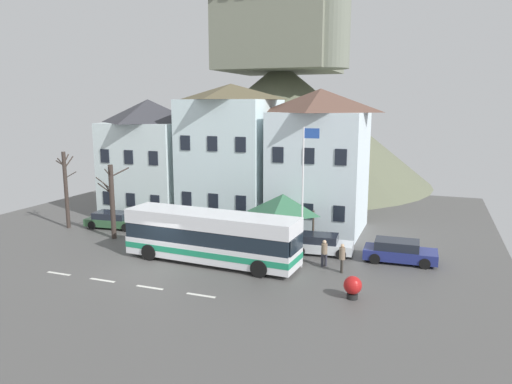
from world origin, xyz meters
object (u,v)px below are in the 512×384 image
object	(u,v)px
hilltop_castle	(281,117)
bare_tree_01	(66,188)
parked_car_02	(321,244)
pedestrian_02	(297,247)
townhouse_00	(150,158)
flagpole	(304,189)
townhouse_01	(231,154)
parked_car_00	(399,251)
transit_bus	(211,238)
public_bench	(271,231)
harbour_buoy	(353,286)
parked_car_01	(114,220)
pedestrian_00	(342,256)
bare_tree_00	(112,200)
townhouse_02	(319,161)
pedestrian_01	(324,252)
bus_shelter	(283,204)

from	to	relation	value
hilltop_castle	bare_tree_01	world-z (taller)	hilltop_castle
parked_car_02	pedestrian_02	distance (m)	2.25
townhouse_00	flagpole	size ratio (longest dim) A/B	1.20
townhouse_01	parked_car_00	bearing A→B (deg)	-23.76
transit_bus	public_bench	size ratio (longest dim) A/B	7.29
public_bench	harbour_buoy	distance (m)	11.64
parked_car_01	parked_car_02	world-z (taller)	parked_car_02
pedestrian_00	flagpole	bearing A→B (deg)	177.69
bare_tree_00	flagpole	bearing A→B (deg)	-5.15
townhouse_02	parked_car_02	xyz separation A→B (m)	(1.59, -5.79, -4.67)
townhouse_01	pedestrian_00	bearing A→B (deg)	-40.34
transit_bus	pedestrian_00	bearing A→B (deg)	10.58
townhouse_01	harbour_buoy	distance (m)	18.05
parked_car_00	pedestrian_01	world-z (taller)	pedestrian_01
parked_car_00	bare_tree_00	bearing A→B (deg)	-176.67
pedestrian_02	flagpole	world-z (taller)	flagpole
townhouse_00	flagpole	world-z (taller)	townhouse_00
flagpole	bus_shelter	bearing A→B (deg)	125.85
transit_bus	hilltop_castle	bearing A→B (deg)	103.39
bare_tree_01	pedestrian_00	bearing A→B (deg)	-6.87
parked_car_01	pedestrian_01	size ratio (longest dim) A/B	2.83
parked_car_02	pedestrian_00	xyz separation A→B (m)	(1.89, -3.06, 0.39)
townhouse_02	hilltop_castle	xyz separation A→B (m)	(-9.74, 21.30, 2.66)
townhouse_01	bus_shelter	world-z (taller)	townhouse_01
parked_car_02	bare_tree_01	bearing A→B (deg)	176.43
parked_car_02	harbour_buoy	world-z (taller)	parked_car_02
pedestrian_00	bare_tree_01	bearing A→B (deg)	173.13
hilltop_castle	bare_tree_00	bearing A→B (deg)	-96.73
parked_car_02	bare_tree_00	bearing A→B (deg)	-178.32
bus_shelter	pedestrian_01	world-z (taller)	bus_shelter
bare_tree_00	townhouse_01	bearing A→B (deg)	52.75
townhouse_02	pedestrian_02	bearing A→B (deg)	-86.08
pedestrian_00	flagpole	xyz separation A→B (m)	(-2.33, 0.09, 3.69)
hilltop_castle	public_bench	distance (m)	26.71
transit_bus	parked_car_02	distance (m)	7.18
pedestrian_02	parked_car_01	bearing A→B (deg)	169.95
parked_car_01	transit_bus	bearing A→B (deg)	-29.74
bus_shelter	parked_car_01	world-z (taller)	bus_shelter
townhouse_02	harbour_buoy	distance (m)	14.03
townhouse_00	pedestrian_01	xyz separation A→B (m)	(16.88, -7.92, -4.04)
public_bench	parked_car_01	bearing A→B (deg)	-172.31
hilltop_castle	harbour_buoy	distance (m)	37.36
flagpole	harbour_buoy	bearing A→B (deg)	-46.00
pedestrian_00	pedestrian_02	world-z (taller)	pedestrian_00
parked_car_00	pedestrian_00	size ratio (longest dim) A/B	2.58
pedestrian_02	townhouse_00	bearing A→B (deg)	153.49
flagpole	townhouse_01	bearing A→B (deg)	132.96
hilltop_castle	harbour_buoy	bearing A→B (deg)	-66.87
flagpole	bare_tree_00	world-z (taller)	flagpole
townhouse_02	bus_shelter	xyz separation A→B (m)	(-1.01, -5.77, -2.25)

